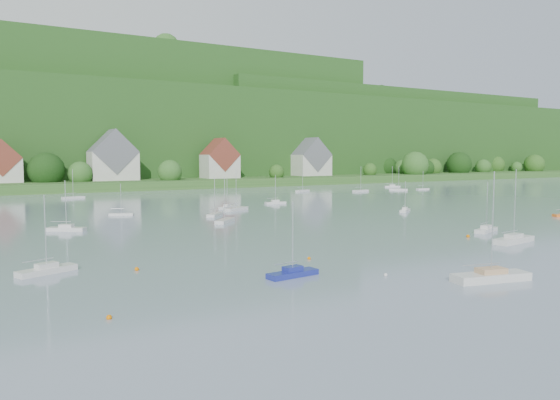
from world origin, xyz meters
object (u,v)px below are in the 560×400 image
at_px(near_sailboat_2, 491,276).
at_px(near_sailboat_3, 486,229).
at_px(near_sailboat_1, 293,272).
at_px(near_sailboat_6, 47,269).
at_px(near_sailboat_4, 514,239).

height_order(near_sailboat_2, near_sailboat_3, near_sailboat_2).
distance_m(near_sailboat_1, near_sailboat_6, 24.56).
bearing_deg(near_sailboat_4, near_sailboat_6, 160.54).
bearing_deg(near_sailboat_6, near_sailboat_1, -55.98).
distance_m(near_sailboat_3, near_sailboat_6, 62.30).
distance_m(near_sailboat_2, near_sailboat_4, 25.06).
bearing_deg(near_sailboat_6, near_sailboat_4, -33.68).
relative_size(near_sailboat_1, near_sailboat_3, 0.95).
bearing_deg(near_sailboat_4, near_sailboat_3, 50.20).
bearing_deg(near_sailboat_2, near_sailboat_3, 51.94).
bearing_deg(near_sailboat_6, near_sailboat_2, -56.99).
bearing_deg(near_sailboat_6, near_sailboat_3, -24.79).
distance_m(near_sailboat_4, near_sailboat_6, 57.99).
bearing_deg(near_sailboat_3, near_sailboat_2, -160.11).
bearing_deg(near_sailboat_2, near_sailboat_6, 157.96).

